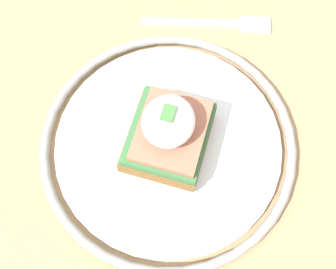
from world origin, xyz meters
TOP-DOWN VIEW (x-y plane):
  - ground_plane at (0.00, 0.00)m, footprint 6.00×6.00m
  - dining_table at (0.00, 0.00)m, footprint 0.89×0.76m
  - plate at (0.00, 0.06)m, footprint 0.27×0.27m
  - sandwich at (0.00, 0.06)m, footprint 0.09×0.08m
  - fork at (-0.17, 0.06)m, footprint 0.05×0.16m

SIDE VIEW (x-z plane):
  - ground_plane at x=0.00m, z-range 0.00..0.00m
  - dining_table at x=0.00m, z-range 0.24..0.96m
  - fork at x=-0.17m, z-range 0.72..0.73m
  - plate at x=0.00m, z-range 0.72..0.74m
  - sandwich at x=0.00m, z-range 0.73..0.80m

